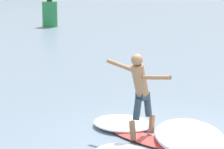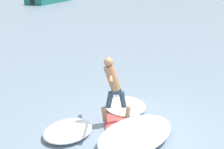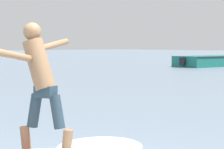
{
  "view_description": "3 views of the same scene",
  "coord_description": "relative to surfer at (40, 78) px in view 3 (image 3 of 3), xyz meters",
  "views": [
    {
      "loc": [
        -6.02,
        -9.24,
        3.78
      ],
      "look_at": [
        -0.52,
        1.61,
        1.22
      ],
      "focal_mm": 85.0,
      "sensor_mm": 36.0,
      "label": 1
    },
    {
      "loc": [
        1.69,
        -7.25,
        4.18
      ],
      "look_at": [
        -1.04,
        1.89,
        0.87
      ],
      "focal_mm": 50.0,
      "sensor_mm": 36.0,
      "label": 2
    },
    {
      "loc": [
        5.3,
        -4.02,
        1.64
      ],
      "look_at": [
        -0.9,
        1.99,
        1.13
      ],
      "focal_mm": 85.0,
      "sensor_mm": 36.0,
      "label": 3
    }
  ],
  "objects": [
    {
      "name": "fishing_boat_near_jetty",
      "position": [
        -16.25,
        27.93,
        -0.77
      ],
      "size": [
        3.08,
        8.39,
        0.76
      ],
      "color": "#1C6D62",
      "rests_on": "ground"
    },
    {
      "name": "wave_foam_beside",
      "position": [
        0.11,
        1.0,
        -1.08
      ],
      "size": [
        1.68,
        1.8,
        0.2
      ],
      "color": "white",
      "rests_on": "ground"
    },
    {
      "name": "surfer",
      "position": [
        0.0,
        0.0,
        0.0
      ],
      "size": [
        0.92,
        1.65,
        1.85
      ],
      "color": "#99714E",
      "rests_on": "surfboard"
    }
  ]
}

